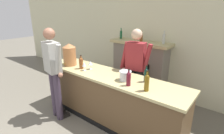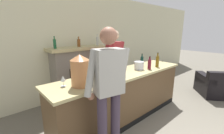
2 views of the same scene
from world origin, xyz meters
The scene contains 14 objects.
wall_back_panel centered at (0.00, 4.01, 1.38)m, with size 12.00×0.07×2.75m.
bar_counter centered at (-0.18, 2.29, 0.49)m, with size 3.02×0.70×0.98m.
fireplace_stone centered at (-0.34, 3.75, 0.70)m, with size 1.53×0.52×1.67m.
person_customer centered at (-1.06, 1.73, 1.01)m, with size 0.65×0.36×1.82m.
person_bartender centered at (0.07, 2.84, 0.99)m, with size 0.65×0.36×1.78m.
copper_dispenser centered at (-1.17, 2.22, 1.21)m, with size 0.28×0.31×0.47m.
ice_bucket_steel centered at (0.23, 2.26, 1.06)m, with size 0.21×0.21×0.16m.
wine_bottle_cabernet_heavy centered at (0.70, 2.12, 1.12)m, with size 0.07×0.07×0.32m.
wine_bottle_merlot_tall centered at (0.53, 2.42, 1.11)m, with size 0.07×0.07×0.28m.
wine_bottle_riesling_slim centered at (0.39, 2.11, 1.10)m, with size 0.07×0.07×0.27m.
wine_bottle_port_short centered at (-0.80, 2.20, 1.11)m, with size 0.08×0.08×0.28m.
wine_glass_by_dispenser centered at (-0.67, 2.16, 1.10)m, with size 0.07×0.07×0.17m.
wine_glass_near_bucket centered at (-0.63, 2.29, 1.10)m, with size 0.09×0.09×0.17m.
wine_glass_front_left centered at (-1.38, 2.36, 1.09)m, with size 0.07×0.07×0.16m.
Camera 1 is at (1.76, -0.02, 2.14)m, focal length 28.00 mm.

